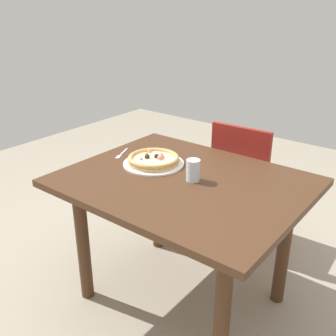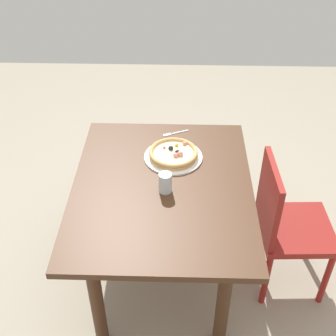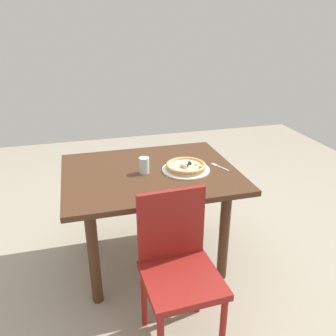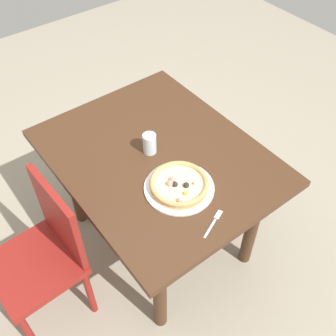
# 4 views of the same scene
# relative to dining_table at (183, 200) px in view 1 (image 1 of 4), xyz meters

# --- Properties ---
(ground_plane) EXTENTS (6.00, 6.00, 0.00)m
(ground_plane) POSITION_rel_dining_table_xyz_m (0.00, 0.00, -0.63)
(ground_plane) COLOR #9E937F
(dining_table) EXTENTS (1.18, 0.94, 0.74)m
(dining_table) POSITION_rel_dining_table_xyz_m (0.00, 0.00, 0.00)
(dining_table) COLOR #472B19
(dining_table) RESTS_ON ground
(chair_near) EXTENTS (0.42, 0.42, 0.87)m
(chair_near) POSITION_rel_dining_table_xyz_m (-0.00, -0.68, -0.15)
(chair_near) COLOR maroon
(chair_near) RESTS_ON ground
(plate) EXTENTS (0.33, 0.33, 0.01)m
(plate) POSITION_rel_dining_table_xyz_m (0.24, -0.05, 0.12)
(plate) COLOR white
(plate) RESTS_ON dining_table
(pizza) EXTENTS (0.28, 0.28, 0.05)m
(pizza) POSITION_rel_dining_table_xyz_m (0.24, -0.05, 0.14)
(pizza) COLOR tan
(pizza) RESTS_ON plate
(fork) EXTENTS (0.08, 0.16, 0.00)m
(fork) POSITION_rel_dining_table_xyz_m (0.48, -0.05, 0.12)
(fork) COLOR silver
(fork) RESTS_ON dining_table
(drinking_glass) EXTENTS (0.07, 0.07, 0.11)m
(drinking_glass) POSITION_rel_dining_table_xyz_m (-0.04, -0.02, 0.17)
(drinking_glass) COLOR silver
(drinking_glass) RESTS_ON dining_table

